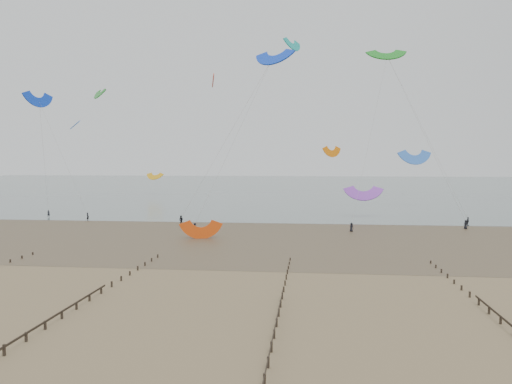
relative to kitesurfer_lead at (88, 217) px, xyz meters
The scene contains 7 objects.
ground 65.04m from the kitesurfer_lead, 50.25° to the right, with size 500.00×500.00×0.00m, color brown.
sea_and_shore 40.63m from the kitesurfer_lead, 22.59° to the right, with size 500.00×665.00×0.03m.
groynes 82.74m from the kitesurfer_lead, 56.57° to the right, with size 72.16×50.16×1.00m.
kitesurfer_lead is the anchor object (origin of this frame).
kitesurfers 64.48m from the kitesurfer_lead, ahead, with size 142.08×21.78×1.89m.
grounded_kite 36.66m from the kitesurfer_lead, 35.44° to the right, with size 6.00×3.14×4.57m, color #EE4B0F, non-canonical shape.
kites_airborne 59.23m from the kitesurfer_lead, 48.80° to the left, with size 232.88×100.71×42.92m.
Camera 1 is at (6.61, -53.19, 13.31)m, focal length 35.00 mm.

